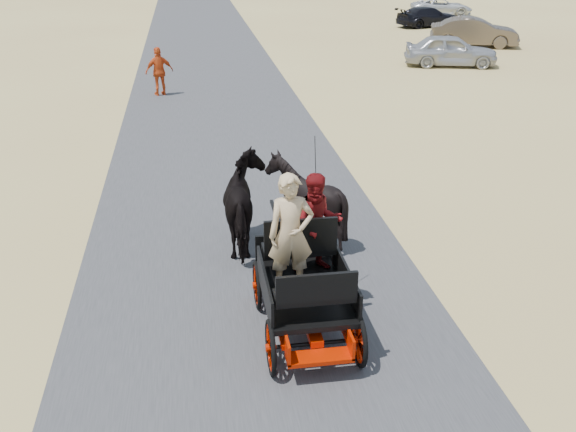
{
  "coord_description": "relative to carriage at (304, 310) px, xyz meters",
  "views": [
    {
      "loc": [
        -0.85,
        -5.57,
        5.6
      ],
      "look_at": [
        0.65,
        4.07,
        1.2
      ],
      "focal_mm": 40.0,
      "sensor_mm": 36.0,
      "label": 1
    }
  ],
  "objects": [
    {
      "name": "carriage",
      "position": [
        0.0,
        0.0,
        0.0
      ],
      "size": [
        1.3,
        2.4,
        0.72
      ],
      "primitive_type": null,
      "color": "black",
      "rests_on": "ground"
    },
    {
      "name": "horse_left",
      "position": [
        -0.55,
        3.0,
        0.49
      ],
      "size": [
        0.91,
        2.01,
        1.7
      ],
      "primitive_type": "imported",
      "rotation": [
        0.0,
        0.0,
        3.14
      ],
      "color": "black",
      "rests_on": "ground"
    },
    {
      "name": "horse_right",
      "position": [
        0.55,
        3.0,
        0.49
      ],
      "size": [
        1.37,
        1.54,
        1.7
      ],
      "primitive_type": "imported",
      "rotation": [
        0.0,
        0.0,
        3.14
      ],
      "color": "black",
      "rests_on": "ground"
    },
    {
      "name": "driver_man",
      "position": [
        -0.2,
        0.05,
        1.26
      ],
      "size": [
        0.66,
        0.43,
        1.8
      ],
      "primitive_type": "imported",
      "color": "tan",
      "rests_on": "carriage"
    },
    {
      "name": "passenger_woman",
      "position": [
        0.3,
        0.6,
        1.15
      ],
      "size": [
        0.77,
        0.6,
        1.58
      ],
      "primitive_type": "imported",
      "color": "#660C0F",
      "rests_on": "carriage"
    },
    {
      "name": "pedestrian",
      "position": [
        -2.52,
        15.55,
        0.5
      ],
      "size": [
        1.09,
        0.7,
        1.73
      ],
      "primitive_type": "imported",
      "rotation": [
        0.0,
        0.0,
        3.44
      ],
      "color": "#CA4517",
      "rests_on": "ground"
    },
    {
      "name": "car_a",
      "position": [
        9.94,
        19.09,
        0.32
      ],
      "size": [
        4.25,
        2.5,
        1.36
      ],
      "primitive_type": "imported",
      "rotation": [
        0.0,
        0.0,
        1.33
      ],
      "color": "#B2B2B7",
      "rests_on": "ground"
    },
    {
      "name": "car_b",
      "position": [
        13.04,
        23.73,
        0.36
      ],
      "size": [
        4.62,
        2.87,
        1.44
      ],
      "primitive_type": "imported",
      "rotation": [
        0.0,
        0.0,
        1.24
      ],
      "color": "brown",
      "rests_on": "ground"
    },
    {
      "name": "car_c",
      "position": [
        13.24,
        30.96,
        0.23
      ],
      "size": [
        4.32,
        2.62,
        1.17
      ],
      "primitive_type": "imported",
      "rotation": [
        0.0,
        0.0,
        1.83
      ],
      "color": "black",
      "rests_on": "ground"
    },
    {
      "name": "car_d",
      "position": [
        16.01,
        35.88,
        0.22
      ],
      "size": [
        4.45,
        2.66,
        1.16
      ],
      "primitive_type": "imported",
      "rotation": [
        0.0,
        0.0,
        1.38
      ],
      "color": "silver",
      "rests_on": "ground"
    }
  ]
}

